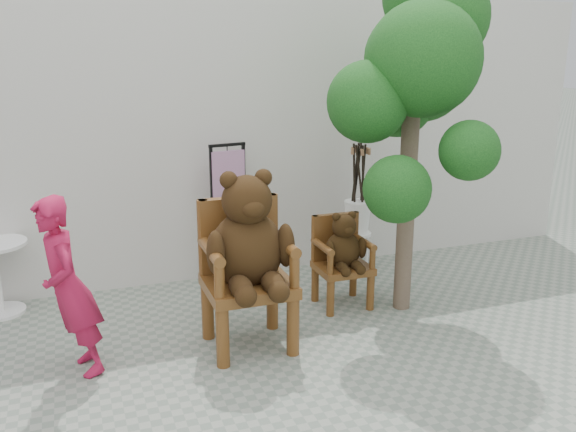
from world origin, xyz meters
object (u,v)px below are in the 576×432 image
Objects in this scene: chair_small at (342,251)px; person at (69,288)px; stool_bucket at (357,216)px; tree at (418,64)px; display_stand at (229,231)px; chair_big at (247,249)px.

chair_small is 2.55m from person.
tree is at bearing -88.23° from stool_bucket.
person is 0.43× the size of tree.
tree is at bearing 82.59° from person.
display_stand is 2.54m from tree.
tree is (3.09, 0.29, 1.60)m from person.
chair_small is 0.29× the size of tree.
chair_big is at bearing -170.18° from tree.
chair_big is 1.25m from chair_small.
person is 0.94× the size of display_stand.
person is at bearing -156.60° from stool_bucket.
chair_small is at bearing -124.54° from stool_bucket.
chair_small is at bearing 25.12° from chair_big.
display_stand is 1.45m from stool_bucket.
tree is at bearing -20.65° from chair_small.
tree reaches higher than person.
chair_big is at bearing -154.88° from chair_small.
person is 3.33m from stool_bucket.
stool_bucket is (3.05, 1.32, -0.07)m from person.
display_stand is at bearing 142.30° from tree.
chair_big reaches higher than stool_bucket.
person is 3.49m from tree.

